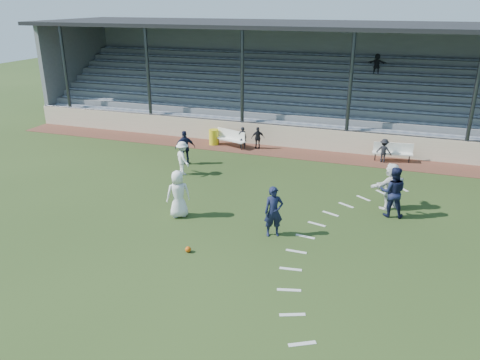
% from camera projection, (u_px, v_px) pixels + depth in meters
% --- Properties ---
extents(ground, '(90.00, 90.00, 0.00)m').
position_uv_depth(ground, '(217.00, 238.00, 16.50)').
color(ground, '#263A17').
rests_on(ground, ground).
extents(cinder_track, '(34.00, 2.00, 0.02)m').
position_uv_depth(cinder_track, '(287.00, 152.00, 25.76)').
color(cinder_track, '#542D21').
rests_on(cinder_track, ground).
extents(retaining_wall, '(34.00, 0.18, 1.20)m').
position_uv_depth(retaining_wall, '(292.00, 137.00, 26.48)').
color(retaining_wall, beige).
rests_on(retaining_wall, ground).
extents(bench_left, '(2.02, 1.12, 0.95)m').
position_uv_depth(bench_left, '(231.00, 137.00, 26.58)').
color(bench_left, white).
rests_on(bench_left, cinder_track).
extents(bench_right, '(2.04, 0.71, 0.95)m').
position_uv_depth(bench_right, '(393.00, 150.00, 24.20)').
color(bench_right, white).
rests_on(bench_right, cinder_track).
extents(trash_bin, '(0.55, 0.55, 0.88)m').
position_uv_depth(trash_bin, '(214.00, 137.00, 27.01)').
color(trash_bin, yellow).
rests_on(trash_bin, cinder_track).
extents(football, '(0.20, 0.20, 0.20)m').
position_uv_depth(football, '(188.00, 249.00, 15.57)').
color(football, '#BF4D0B').
rests_on(football, ground).
extents(player_white_lead, '(1.09, 1.01, 1.87)m').
position_uv_depth(player_white_lead, '(178.00, 194.00, 17.87)').
color(player_white_lead, white).
rests_on(player_white_lead, ground).
extents(player_navy_lead, '(0.80, 0.69, 1.84)m').
position_uv_depth(player_navy_lead, '(274.00, 212.00, 16.40)').
color(player_navy_lead, '#121732').
rests_on(player_navy_lead, ground).
extents(player_navy_mid, '(1.03, 0.83, 2.00)m').
position_uv_depth(player_navy_mid, '(393.00, 192.00, 17.88)').
color(player_navy_mid, '#121732').
rests_on(player_navy_mid, ground).
extents(player_white_wing, '(1.20, 1.14, 1.63)m').
position_uv_depth(player_white_wing, '(183.00, 158.00, 22.29)').
color(player_white_wing, white).
rests_on(player_white_wing, ground).
extents(player_navy_wing, '(1.09, 0.88, 1.74)m').
position_uv_depth(player_navy_wing, '(185.00, 148.00, 23.70)').
color(player_navy_wing, '#121732').
rests_on(player_navy_wing, ground).
extents(player_white_back, '(1.58, 1.71, 1.91)m').
position_uv_depth(player_white_back, '(391.00, 186.00, 18.58)').
color(player_white_back, white).
rests_on(player_white_back, ground).
extents(sub_left_near, '(0.50, 0.37, 1.25)m').
position_uv_depth(sub_left_near, '(243.00, 138.00, 26.24)').
color(sub_left_near, black).
rests_on(sub_left_near, cinder_track).
extents(sub_left_far, '(0.79, 0.56, 1.25)m').
position_uv_depth(sub_left_far, '(258.00, 138.00, 26.16)').
color(sub_left_far, black).
rests_on(sub_left_far, cinder_track).
extents(sub_right, '(0.85, 0.57, 1.23)m').
position_uv_depth(sub_right, '(384.00, 151.00, 23.99)').
color(sub_right, black).
rests_on(sub_right, cinder_track).
extents(grandstand, '(34.60, 9.00, 6.61)m').
position_uv_depth(grandstand, '(309.00, 94.00, 30.06)').
color(grandstand, gray).
rests_on(grandstand, ground).
extents(penalty_arc, '(3.89, 14.63, 0.01)m').
position_uv_depth(penalty_arc, '(335.00, 258.00, 15.25)').
color(penalty_arc, silver).
rests_on(penalty_arc, ground).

